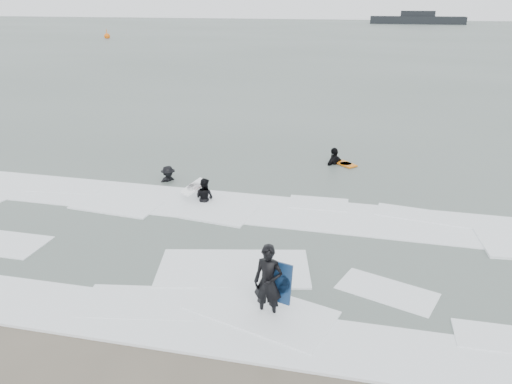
% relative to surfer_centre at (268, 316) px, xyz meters
% --- Properties ---
extents(ground, '(320.00, 320.00, 0.00)m').
position_rel_surfer_centre_xyz_m(ground, '(-1.45, -0.19, 0.00)').
color(ground, brown).
rests_on(ground, ground).
extents(sea, '(320.00, 320.00, 0.00)m').
position_rel_surfer_centre_xyz_m(sea, '(-1.45, 79.81, 0.06)').
color(sea, '#47544C').
rests_on(sea, ground).
extents(surfer_centre, '(0.71, 0.51, 1.83)m').
position_rel_surfer_centre_xyz_m(surfer_centre, '(0.00, 0.00, 0.00)').
color(surfer_centre, black).
rests_on(surfer_centre, ground).
extents(surfer_wading, '(0.86, 0.76, 1.47)m').
position_rel_surfer_centre_xyz_m(surfer_wading, '(-3.64, 6.08, 0.00)').
color(surfer_wading, black).
rests_on(surfer_wading, ground).
extents(surfer_breaker, '(1.08, 1.13, 1.54)m').
position_rel_surfer_centre_xyz_m(surfer_breaker, '(-5.70, 7.69, 0.00)').
color(surfer_breaker, black).
rests_on(surfer_breaker, ground).
extents(surfer_right_near, '(1.01, 1.20, 1.93)m').
position_rel_surfer_centre_xyz_m(surfer_right_near, '(0.43, 11.51, 0.00)').
color(surfer_right_near, black).
rests_on(surfer_right_near, ground).
extents(surf_foam, '(30.03, 9.06, 0.09)m').
position_rel_surfer_centre_xyz_m(surf_foam, '(-1.45, 3.51, 0.04)').
color(surf_foam, white).
rests_on(surf_foam, ground).
extents(bodyboards, '(5.96, 11.93, 1.25)m').
position_rel_surfer_centre_xyz_m(bodyboards, '(-0.96, 5.96, 0.50)').
color(bodyboards, '#10274B').
rests_on(bodyboards, ground).
extents(buoy, '(1.00, 1.00, 1.65)m').
position_rel_surfer_centre_xyz_m(buoy, '(-44.82, 72.87, 0.42)').
color(buoy, '#E45A0A').
rests_on(buoy, ground).
extents(vessel_horizon, '(24.43, 4.36, 3.32)m').
position_rel_surfer_centre_xyz_m(vessel_horizon, '(10.59, 137.26, 1.24)').
color(vessel_horizon, black).
rests_on(vessel_horizon, ground).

